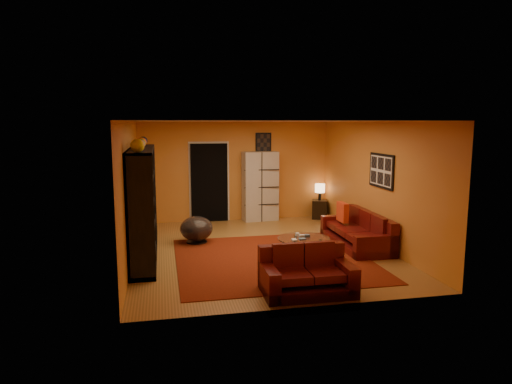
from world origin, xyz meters
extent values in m
plane|color=olive|center=(0.00, 0.00, 0.00)|extent=(6.00, 6.00, 0.00)
plane|color=white|center=(0.00, 0.00, 2.60)|extent=(6.00, 6.00, 0.00)
plane|color=orange|center=(0.00, 3.00, 1.30)|extent=(6.00, 0.00, 6.00)
plane|color=orange|center=(0.00, -3.00, 1.30)|extent=(6.00, 0.00, 6.00)
plane|color=orange|center=(-2.50, 0.00, 1.30)|extent=(0.00, 6.00, 6.00)
plane|color=orange|center=(2.50, 0.00, 1.30)|extent=(0.00, 6.00, 6.00)
cube|color=#58170A|center=(0.10, -0.70, 0.01)|extent=(3.60, 3.60, 0.01)
cube|color=black|center=(-0.70, 2.96, 1.02)|extent=(0.95, 0.10, 2.04)
cube|color=black|center=(2.48, -0.30, 1.60)|extent=(0.03, 1.00, 0.70)
cube|color=black|center=(0.75, 2.98, 2.05)|extent=(0.42, 0.03, 0.52)
cube|color=black|center=(-2.27, 0.00, 1.05)|extent=(0.45, 3.00, 2.10)
imported|color=black|center=(-2.23, 0.07, 1.01)|extent=(1.02, 0.13, 0.59)
cube|color=#480909|center=(2.05, -0.12, 0.16)|extent=(0.91, 2.12, 0.32)
cube|color=#480909|center=(2.39, -0.13, 0.42)|extent=(0.23, 2.10, 0.85)
cube|color=#480909|center=(2.03, -1.08, 0.31)|extent=(0.86, 0.20, 0.62)
cube|color=#480909|center=(2.07, 0.84, 0.31)|extent=(0.86, 0.20, 0.62)
cube|color=#480909|center=(2.00, -0.70, 0.47)|extent=(0.65, 0.57, 0.12)
cube|color=#480909|center=(2.01, -0.12, 0.47)|extent=(0.65, 0.57, 0.12)
cube|color=#480909|center=(2.02, 0.46, 0.47)|extent=(0.65, 0.57, 0.12)
cube|color=#480909|center=(0.20, -2.50, 0.16)|extent=(1.38, 0.83, 0.32)
cube|color=#480909|center=(0.20, -2.18, 0.42)|extent=(1.37, 0.19, 0.85)
cube|color=#480909|center=(0.79, -2.51, 0.31)|extent=(0.19, 0.82, 0.62)
cube|color=#480909|center=(-0.40, -2.49, 0.31)|extent=(0.19, 0.82, 0.62)
cube|color=#480909|center=(0.45, -2.54, 0.47)|extent=(0.49, 0.61, 0.12)
cube|color=#480909|center=(-0.05, -2.54, 0.47)|extent=(0.49, 0.61, 0.12)
cube|color=red|center=(1.95, 0.39, 0.63)|extent=(0.12, 0.42, 0.42)
cylinder|color=silver|center=(0.59, -1.08, 0.48)|extent=(0.96, 0.96, 0.02)
cylinder|color=black|center=(0.89, -1.13, 0.24)|extent=(0.05, 0.05, 0.46)
cylinder|color=black|center=(0.48, -0.81, 0.24)|extent=(0.05, 0.05, 0.46)
cylinder|color=black|center=(0.41, -1.32, 0.24)|extent=(0.05, 0.05, 0.46)
cube|color=beige|center=(0.62, 2.80, 0.91)|extent=(0.95, 0.50, 1.82)
cylinder|color=black|center=(-1.21, 0.82, 0.02)|extent=(0.44, 0.44, 0.03)
cylinder|color=black|center=(-1.21, 0.82, 0.10)|extent=(0.06, 0.06, 0.15)
ellipsoid|color=#3C3536|center=(-1.21, 0.82, 0.32)|extent=(0.71, 0.71, 0.53)
cube|color=black|center=(2.25, 2.70, 0.25)|extent=(0.51, 0.51, 0.50)
cylinder|color=black|center=(2.25, 2.70, 0.61)|extent=(0.08, 0.08, 0.21)
cylinder|color=#FFC98C|center=(2.25, 2.70, 0.83)|extent=(0.27, 0.27, 0.23)
camera|label=1|loc=(-1.91, -8.83, 2.57)|focal=32.00mm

